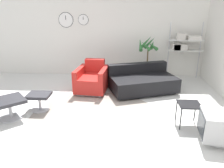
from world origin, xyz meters
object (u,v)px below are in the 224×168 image
Objects in this scene: crt_television at (218,127)px; ottoman at (39,98)px; couch_low at (142,82)px; shelf_unit at (183,44)px; potted_plant at (147,58)px; armchair_red at (92,80)px; side_table at (189,106)px.

ottoman is at bearing 81.57° from crt_television.
couch_low is (2.20, 1.22, -0.02)m from ottoman.
couch_low is 1.11× the size of shelf_unit.
ottoman is 0.25× the size of couch_low.
ottoman is 0.36× the size of potted_plant.
shelf_unit is at bearing 34.21° from ottoman.
ottoman is 1.50m from armchair_red.
shelf_unit is at bearing 11.86° from potted_plant.
ottoman is 0.28× the size of shelf_unit.
potted_plant is 0.78× the size of shelf_unit.
potted_plant reaches higher than ottoman.
ottoman is 1.09× the size of side_table.
armchair_red is 3.12m from crt_television.
ottoman is 3.37m from crt_television.
potted_plant is at bearing -168.14° from shelf_unit.
shelf_unit is at bearing 79.75° from side_table.
armchair_red is 2.55m from side_table.
ottoman is at bearing 10.08° from couch_low.
potted_plant is at bearing 41.40° from ottoman.
couch_low is 1.82m from shelf_unit.
ottoman is at bearing -145.79° from shelf_unit.
crt_television reaches higher than ottoman.
shelf_unit reaches higher than side_table.
crt_television is (3.23, -0.95, 0.00)m from ottoman.
couch_low is at bearing -137.83° from shelf_unit.
crt_television reaches higher than side_table.
side_table is 0.33× the size of potted_plant.
couch_low is 1.42× the size of potted_plant.
armchair_red is at bearing -147.09° from potted_plant.
crt_television is at bearing -16.46° from ottoman.
potted_plant is (0.19, 0.88, 0.41)m from couch_low.
shelf_unit is (0.50, 2.77, 0.68)m from side_table.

